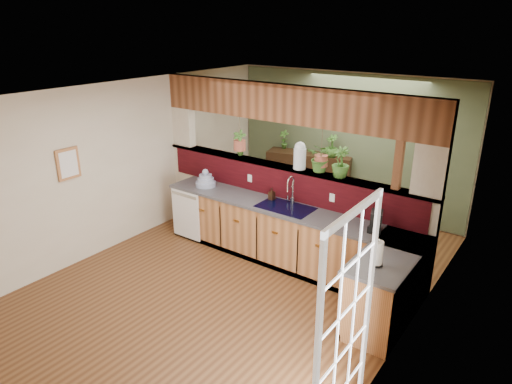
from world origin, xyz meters
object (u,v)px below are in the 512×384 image
Objects in this scene: faucet at (291,189)px; dish_stack at (206,181)px; glass_jar at (300,155)px; shelving_console at (308,180)px; coffee_maker at (376,222)px; paper_towel at (377,254)px; soap_dispenser at (272,194)px.

faucet is 1.33× the size of dish_stack.
shelving_console is at bearing 115.02° from glass_jar.
dish_stack is 1.23× the size of coffee_maker.
coffee_maker is 0.90m from paper_towel.
shelving_console is (-0.56, 2.14, -0.49)m from soap_dispenser.
soap_dispenser is (1.22, 0.13, 0.00)m from dish_stack.
coffee_maker is at bearing -59.56° from shelving_console.
paper_towel is 4.08m from shelving_console.
dish_stack is 3.37m from paper_towel.
coffee_maker is 0.66× the size of glass_jar.
glass_jar reaches higher than faucet.
glass_jar is at bearing 146.60° from coffee_maker.
dish_stack is at bearing 161.64° from coffee_maker.
dish_stack reaches higher than coffee_maker.
faucet is at bearing 155.32° from coffee_maker.
soap_dispenser is 0.68× the size of coffee_maker.
paper_towel is (0.35, -0.82, 0.02)m from coffee_maker.
coffee_maker is (1.37, -0.15, -0.11)m from faucet.
glass_jar is (-1.37, 0.37, 0.57)m from coffee_maker.
soap_dispenser is 0.45× the size of glass_jar.
paper_towel reaches higher than coffee_maker.
glass_jar reaches higher than shelving_console.
glass_jar is (0.33, 0.24, 0.60)m from soap_dispenser.
soap_dispenser is 0.11× the size of shelving_console.
shelving_console is (-0.89, 1.90, -1.10)m from glass_jar.
coffee_maker is 3.25m from shelving_console.
glass_jar is at bearing -79.40° from shelving_console.
coffee_maker reaches higher than soap_dispenser.
coffee_maker is at bearing -0.06° from dish_stack.
soap_dispenser is 0.73m from glass_jar.
glass_jar is (0.00, 0.22, 0.46)m from faucet.
dish_stack is 1.06× the size of paper_towel.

